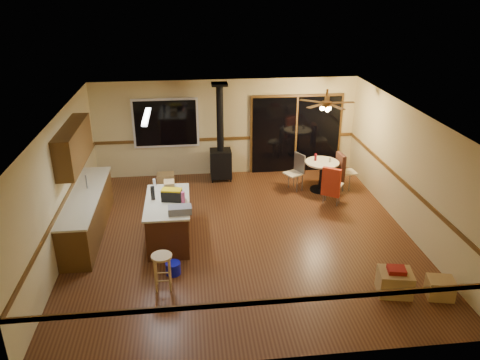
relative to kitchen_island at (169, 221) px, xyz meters
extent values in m
plane|color=#542E17|center=(1.50, 0.00, -0.45)|extent=(7.00, 7.00, 0.00)
plane|color=silver|center=(1.50, 0.00, 2.15)|extent=(7.00, 7.00, 0.00)
plane|color=#CFBE83|center=(1.50, 3.50, 0.85)|extent=(7.00, 0.00, 7.00)
plane|color=#CFBE83|center=(1.50, -3.50, 0.85)|extent=(7.00, 0.00, 7.00)
plane|color=#CFBE83|center=(-2.00, 0.00, 0.85)|extent=(0.00, 7.00, 7.00)
plane|color=#CFBE83|center=(5.00, 0.00, 0.85)|extent=(0.00, 7.00, 7.00)
cube|color=black|center=(-0.10, 3.45, 1.05)|extent=(1.72, 0.10, 1.32)
cube|color=black|center=(3.40, 3.45, 0.60)|extent=(2.52, 0.10, 2.10)
cube|color=#573716|center=(-1.70, 0.50, -0.02)|extent=(0.60, 3.00, 0.86)
cube|color=beige|center=(-1.70, 0.50, 0.43)|extent=(0.64, 3.04, 0.04)
cube|color=#573716|center=(-1.83, 0.70, 1.45)|extent=(0.35, 2.00, 0.80)
cube|color=#462211|center=(0.00, 0.00, -0.02)|extent=(0.80, 1.60, 0.86)
cube|color=beige|center=(0.00, 0.00, 0.43)|extent=(0.88, 1.68, 0.04)
cube|color=black|center=(1.30, 3.05, 0.00)|extent=(0.55, 0.50, 0.75)
cylinder|color=black|center=(1.30, 3.05, 1.26)|extent=(0.18, 0.18, 1.77)
cylinder|color=brown|center=(3.77, 2.06, 1.80)|extent=(0.24, 0.24, 0.10)
cylinder|color=brown|center=(3.77, 2.06, 2.07)|extent=(0.05, 0.05, 0.16)
sphere|color=#FFD88C|center=(3.77, 2.06, 1.68)|extent=(0.16, 0.16, 0.16)
cube|color=white|center=(-0.30, 0.30, 2.11)|extent=(0.10, 1.20, 0.04)
cube|color=slate|center=(0.26, -0.57, 0.52)|extent=(0.45, 0.27, 0.14)
cube|color=black|center=(0.10, 0.00, 0.56)|extent=(0.43, 0.28, 0.22)
cube|color=gold|center=(0.10, 0.00, 0.68)|extent=(0.42, 0.28, 0.03)
cube|color=#A6834A|center=(0.04, 0.52, 0.54)|extent=(0.23, 0.30, 0.20)
cylinder|color=black|center=(-0.28, 0.09, 0.59)|extent=(0.10, 0.10, 0.29)
cylinder|color=#D84C8C|center=(0.32, -0.12, 0.56)|extent=(0.10, 0.10, 0.23)
cylinder|color=white|center=(-0.28, 0.72, 0.54)|extent=(0.07, 0.07, 0.18)
cylinder|color=tan|center=(-0.07, -1.63, -0.12)|extent=(0.46, 0.46, 0.66)
cylinder|color=#0D12C1|center=(0.09, -1.22, -0.34)|extent=(0.30, 0.30, 0.23)
cylinder|color=black|center=(3.77, 2.06, -0.43)|extent=(0.53, 0.53, 0.04)
cylinder|color=black|center=(3.77, 2.06, -0.06)|extent=(0.10, 0.10, 0.70)
cylinder|color=beige|center=(3.77, 2.06, 0.31)|extent=(0.85, 0.85, 0.04)
cylinder|color=#590C14|center=(3.62, 2.16, 0.41)|extent=(0.08, 0.08, 0.17)
cylinder|color=beige|center=(3.95, 2.01, 0.39)|extent=(0.06, 0.06, 0.13)
cube|color=#C4B992|center=(3.07, 2.16, 0.00)|extent=(0.53, 0.53, 0.03)
cube|color=slate|center=(3.24, 2.24, 0.25)|extent=(0.20, 0.37, 0.50)
cube|color=#C4B992|center=(3.87, 1.36, 0.00)|extent=(0.56, 0.56, 0.03)
cube|color=slate|center=(3.76, 1.20, 0.25)|extent=(0.35, 0.25, 0.50)
cube|color=#A72B13|center=(3.75, 1.19, 0.15)|extent=(0.42, 0.33, 0.70)
cube|color=#C4B992|center=(4.47, 2.11, 0.00)|extent=(0.43, 0.43, 0.03)
cube|color=slate|center=(4.28, 2.09, 0.25)|extent=(0.06, 0.40, 0.50)
cube|color=#3F2118|center=(4.26, 2.09, 0.15)|extent=(0.14, 0.45, 0.70)
cube|color=#A6834A|center=(-0.16, 2.74, -0.28)|extent=(0.45, 0.36, 0.35)
cube|color=#A6834A|center=(3.87, -2.22, -0.24)|extent=(0.64, 0.57, 0.42)
cube|color=#A6834A|center=(4.60, -2.41, -0.28)|extent=(0.50, 0.45, 0.35)
cube|color=maroon|center=(3.87, -2.22, 0.01)|extent=(0.34, 0.30, 0.08)
camera|label=1|loc=(0.49, -8.51, 4.54)|focal=35.00mm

